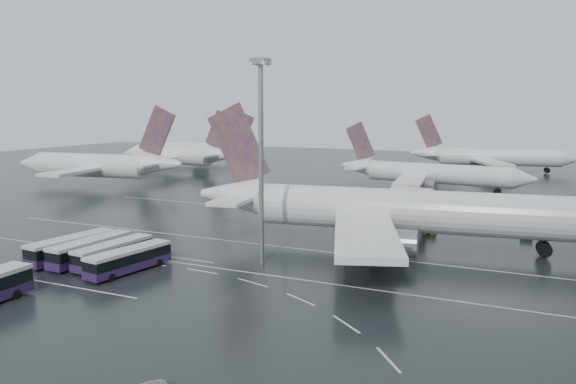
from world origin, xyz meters
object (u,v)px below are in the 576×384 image
at_px(bus_row_near_a, 71,247).
at_px(bus_row_near_b, 91,250).
at_px(gse_cart_belly_c, 399,253).
at_px(jet_remote_far, 203,150).
at_px(gse_cart_belly_b, 527,236).
at_px(bus_row_near_c, 113,253).
at_px(bus_row_near_d, 129,259).
at_px(gse_cart_belly_e, 429,230).
at_px(floodlight_mast, 261,137).
at_px(jet_remote_mid, 179,156).
at_px(airliner_gate_b, 428,174).
at_px(airliner_gate_c, 490,158).
at_px(airliner_main, 388,211).
at_px(jet_remote_west, 101,166).

height_order(bus_row_near_a, bus_row_near_b, bus_row_near_a).
bearing_deg(gse_cart_belly_c, bus_row_near_b, -151.42).
bearing_deg(bus_row_near_a, jet_remote_far, 31.98).
bearing_deg(gse_cart_belly_b, gse_cart_belly_c, -129.73).
bearing_deg(jet_remote_far, bus_row_near_a, 84.60).
bearing_deg(bus_row_near_c, gse_cart_belly_c, -54.72).
bearing_deg(bus_row_near_d, gse_cart_belly_c, -45.13).
distance_m(jet_remote_far, gse_cart_belly_e, 136.39).
bearing_deg(gse_cart_belly_e, floodlight_mast, -121.45).
bearing_deg(bus_row_near_a, jet_remote_mid, 34.02).
distance_m(airliner_gate_b, gse_cart_belly_b, 53.20).
xyz_separation_m(bus_row_near_a, gse_cart_belly_c, (41.25, 20.86, -1.27)).
height_order(airliner_gate_b, airliner_gate_c, airliner_gate_c).
xyz_separation_m(airliner_main, gse_cart_belly_b, (19.34, 14.16, -4.97)).
relative_size(bus_row_near_b, floodlight_mast, 0.48).
distance_m(gse_cart_belly_b, gse_cart_belly_e, 15.37).
bearing_deg(floodlight_mast, bus_row_near_b, -157.59).
relative_size(airliner_gate_b, bus_row_near_c, 3.99).
xyz_separation_m(airliner_gate_b, gse_cart_belly_c, (8.72, -66.36, -3.84)).
xyz_separation_m(bus_row_near_b, gse_cart_belly_b, (54.14, 40.19, -1.24)).
relative_size(jet_remote_west, bus_row_near_b, 3.79).
distance_m(jet_remote_far, floodlight_mast, 145.81).
bearing_deg(bus_row_near_b, gse_cart_belly_c, -58.26).
distance_m(airliner_gate_b, bus_row_near_d, 91.05).
bearing_deg(bus_row_near_c, gse_cart_belly_e, -39.29).
xyz_separation_m(jet_remote_west, bus_row_near_c, (56.05, -57.94, -3.93)).
relative_size(bus_row_near_c, gse_cart_belly_c, 6.64).
relative_size(airliner_main, bus_row_near_a, 4.81).
xyz_separation_m(airliner_gate_c, bus_row_near_b, (-39.39, -138.31, -2.98)).
relative_size(jet_remote_far, bus_row_near_b, 3.10).
xyz_separation_m(airliner_gate_b, jet_remote_west, (-81.52, -28.77, 1.26)).
relative_size(airliner_gate_b, gse_cart_belly_b, 26.20).
distance_m(jet_remote_mid, floodlight_mast, 116.75).
height_order(airliner_gate_c, jet_remote_mid, jet_remote_mid).
height_order(bus_row_near_b, gse_cart_belly_e, bus_row_near_b).
relative_size(jet_remote_far, gse_cart_belly_b, 21.33).
xyz_separation_m(jet_remote_mid, bus_row_near_c, (58.19, -96.25, -3.59)).
height_order(jet_remote_far, floodlight_mast, floodlight_mast).
xyz_separation_m(bus_row_near_d, gse_cart_belly_e, (31.14, 38.65, -1.07)).
xyz_separation_m(bus_row_near_c, gse_cart_belly_e, (35.36, 36.87, -1.06)).
relative_size(airliner_gate_b, gse_cart_belly_c, 26.48).
bearing_deg(airliner_gate_c, gse_cart_belly_b, -92.60).
bearing_deg(gse_cart_belly_b, jet_remote_far, 144.10).
relative_size(airliner_main, airliner_gate_b, 1.29).
bearing_deg(gse_cart_belly_c, bus_row_near_d, -143.56).
distance_m(airliner_main, gse_cart_belly_b, 24.48).
height_order(gse_cart_belly_b, gse_cart_belly_c, gse_cart_belly_b).
bearing_deg(gse_cart_belly_e, jet_remote_mid, 147.60).
height_order(airliner_main, jet_remote_west, airliner_main).
xyz_separation_m(airliner_gate_b, airliner_gate_c, (10.20, 51.30, 0.39)).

